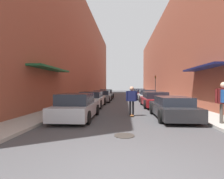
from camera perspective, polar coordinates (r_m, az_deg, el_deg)
ground at (r=22.44m, az=4.14°, el=-3.32°), size 105.42×105.42×0.00m
curb_strip_left at (r=27.60m, az=-5.30°, el=-2.39°), size 1.80×47.92×0.12m
curb_strip_right at (r=27.59m, az=13.59°, el=-2.41°), size 1.80×47.92×0.12m
building_row_left at (r=28.64m, az=-11.17°, el=11.40°), size 4.90×47.92×13.74m
building_row_right at (r=28.50m, az=19.49°, el=9.79°), size 4.90×47.92×12.15m
parked_car_left_0 at (r=9.26m, az=-11.43°, el=-5.59°), size 1.88×4.16×1.33m
parked_car_left_1 at (r=14.53m, az=-6.51°, el=-3.21°), size 1.92×4.73×1.27m
parked_car_left_2 at (r=19.36m, az=-3.21°, el=-2.20°), size 1.96×3.93×1.25m
parked_car_left_3 at (r=24.35m, az=-1.82°, el=-1.52°), size 1.91×4.02×1.29m
parked_car_right_0 at (r=9.79m, az=19.00°, el=-5.64°), size 1.87×4.36×1.16m
parked_car_right_1 at (r=14.87m, az=13.72°, el=-3.21°), size 2.04×4.70×1.25m
parked_car_right_2 at (r=20.31m, az=11.33°, el=-2.01°), size 2.00×3.98×1.31m
parked_car_right_3 at (r=25.91m, az=9.98°, el=-1.42°), size 2.08×4.63×1.22m
parked_car_right_4 at (r=31.53m, az=8.99°, el=-0.95°), size 2.00×4.57×1.29m
parked_car_right_5 at (r=36.36m, az=8.27°, el=-0.69°), size 2.08×3.96×1.27m
skateboarder at (r=10.01m, az=6.44°, el=-2.74°), size 0.65×0.78×1.69m
manhole_cover at (r=6.20m, az=4.09°, el=-14.75°), size 0.70×0.70×0.02m
traffic_light at (r=27.93m, az=13.98°, el=1.93°), size 0.16×0.22×3.27m
pedestrian at (r=8.77m, az=32.76°, el=-2.23°), size 0.70×0.39×1.76m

